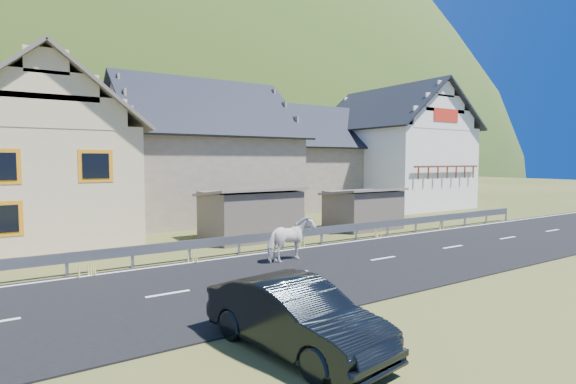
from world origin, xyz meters
TOP-DOWN VIEW (x-y plane):
  - ground at (0.00, 0.00)m, footprint 160.00×160.00m
  - road at (0.00, 0.00)m, footprint 60.00×7.00m
  - lane_markings at (0.00, 0.00)m, footprint 60.00×6.60m
  - guardrail at (-0.00, 3.68)m, footprint 28.10×0.09m
  - shed_left at (-2.00, 6.50)m, footprint 4.30×3.30m
  - shed_right at (4.50, 6.00)m, footprint 3.80×2.90m
  - house_cream at (-10.00, 12.00)m, footprint 7.80×9.80m
  - house_stone_a at (-1.00, 15.00)m, footprint 10.80×9.80m
  - house_stone_b at (9.00, 17.00)m, footprint 9.80×8.80m
  - house_white at (15.00, 14.00)m, footprint 8.80×10.80m
  - mountain at (5.00, 180.00)m, footprint 440.00×280.00m
  - horse at (-3.03, 1.54)m, footprint 1.19×1.98m
  - car at (-7.10, -4.77)m, footprint 2.02×4.24m

SIDE VIEW (x-z plane):
  - mountain at x=5.00m, z-range -150.00..110.00m
  - ground at x=0.00m, z-range 0.00..0.00m
  - road at x=0.00m, z-range 0.00..0.04m
  - lane_markings at x=0.00m, z-range 0.04..0.05m
  - guardrail at x=0.00m, z-range 0.19..0.94m
  - car at x=-7.10m, z-range 0.00..1.34m
  - horse at x=-3.03m, z-range 0.04..1.60m
  - shed_right at x=4.50m, z-range -0.10..2.10m
  - shed_left at x=-2.00m, z-range -0.10..2.30m
  - house_stone_b at x=9.00m, z-range 0.19..8.29m
  - house_cream at x=-10.00m, z-range 0.21..8.51m
  - house_stone_a at x=-1.00m, z-range 0.18..9.08m
  - house_white at x=15.00m, z-range 0.21..9.91m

